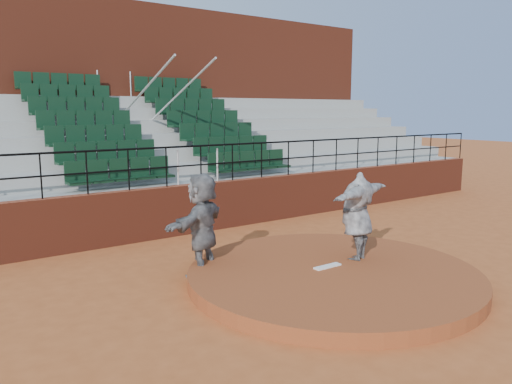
# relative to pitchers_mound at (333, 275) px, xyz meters

# --- Properties ---
(ground) EXTENTS (90.00, 90.00, 0.00)m
(ground) POSITION_rel_pitchers_mound_xyz_m (0.00, 0.00, -0.12)
(ground) COLOR #AF5527
(ground) RESTS_ON ground
(pitchers_mound) EXTENTS (5.50, 5.50, 0.25)m
(pitchers_mound) POSITION_rel_pitchers_mound_xyz_m (0.00, 0.00, 0.00)
(pitchers_mound) COLOR brown
(pitchers_mound) RESTS_ON ground
(pitching_rubber) EXTENTS (0.60, 0.15, 0.03)m
(pitching_rubber) POSITION_rel_pitchers_mound_xyz_m (0.00, 0.15, 0.14)
(pitching_rubber) COLOR white
(pitching_rubber) RESTS_ON pitchers_mound
(boundary_wall) EXTENTS (24.00, 0.30, 1.30)m
(boundary_wall) POSITION_rel_pitchers_mound_xyz_m (0.00, 5.00, 0.53)
(boundary_wall) COLOR maroon
(boundary_wall) RESTS_ON ground
(wall_railing) EXTENTS (24.04, 0.05, 1.03)m
(wall_railing) POSITION_rel_pitchers_mound_xyz_m (0.00, 5.00, 1.90)
(wall_railing) COLOR black
(wall_railing) RESTS_ON boundary_wall
(seating_deck) EXTENTS (24.00, 5.97, 4.63)m
(seating_deck) POSITION_rel_pitchers_mound_xyz_m (0.00, 8.65, 1.31)
(seating_deck) COLOR #989892
(seating_deck) RESTS_ON ground
(press_box_facade) EXTENTS (24.00, 3.00, 7.10)m
(press_box_facade) POSITION_rel_pitchers_mound_xyz_m (0.00, 12.60, 3.43)
(press_box_facade) COLOR maroon
(press_box_facade) RESTS_ON ground
(pitcher) EXTENTS (2.26, 1.24, 1.78)m
(pitcher) POSITION_rel_pitchers_mound_xyz_m (0.84, 0.20, 1.01)
(pitcher) COLOR black
(pitcher) RESTS_ON pitchers_mound
(fielder) EXTENTS (1.92, 1.51, 2.03)m
(fielder) POSITION_rel_pitchers_mound_xyz_m (-1.78, 1.84, 0.89)
(fielder) COLOR black
(fielder) RESTS_ON ground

